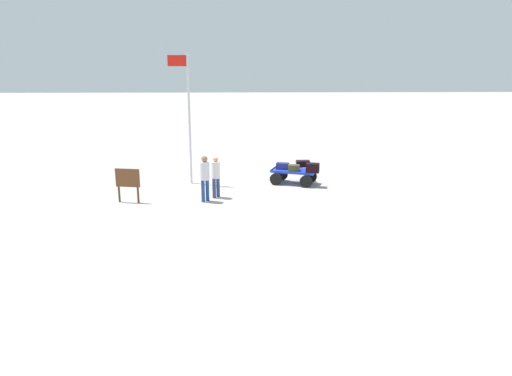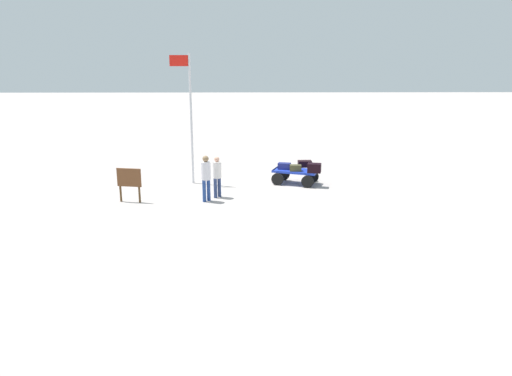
{
  "view_description": "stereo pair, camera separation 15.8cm",
  "coord_description": "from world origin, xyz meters",
  "px_view_note": "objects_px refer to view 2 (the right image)",
  "views": [
    {
      "loc": [
        0.44,
        20.24,
        5.36
      ],
      "look_at": [
        0.08,
        6.0,
        1.56
      ],
      "focal_mm": 34.28,
      "sensor_mm": 36.0,
      "label": 1
    },
    {
      "loc": [
        0.28,
        20.24,
        5.36
      ],
      "look_at": [
        0.08,
        6.0,
        1.56
      ],
      "focal_mm": 34.28,
      "sensor_mm": 36.0,
      "label": 2
    }
  ],
  "objects_px": {
    "worker_lead": "(217,174)",
    "worker_trailing": "(206,175)",
    "luggage_cart": "(295,174)",
    "suitcase_dark": "(284,166)",
    "flagpole": "(189,111)",
    "suitcase_tan": "(296,168)",
    "signboard": "(129,180)",
    "suitcase_navy": "(305,164)",
    "suitcase_olive": "(314,168)"
  },
  "relations": [
    {
      "from": "worker_lead",
      "to": "worker_trailing",
      "type": "distance_m",
      "value": 0.68
    },
    {
      "from": "luggage_cart",
      "to": "suitcase_dark",
      "type": "bearing_deg",
      "value": -11.79
    },
    {
      "from": "suitcase_dark",
      "to": "flagpole",
      "type": "distance_m",
      "value": 4.74
    },
    {
      "from": "suitcase_tan",
      "to": "flagpole",
      "type": "bearing_deg",
      "value": -5.5
    },
    {
      "from": "suitcase_dark",
      "to": "signboard",
      "type": "relative_size",
      "value": 0.45
    },
    {
      "from": "luggage_cart",
      "to": "worker_lead",
      "type": "bearing_deg",
      "value": 32.85
    },
    {
      "from": "suitcase_tan",
      "to": "worker_lead",
      "type": "height_order",
      "value": "worker_lead"
    },
    {
      "from": "suitcase_navy",
      "to": "suitcase_dark",
      "type": "xyz_separation_m",
      "value": [
        0.95,
        0.48,
        -0.0
      ]
    },
    {
      "from": "suitcase_navy",
      "to": "suitcase_dark",
      "type": "height_order",
      "value": "same"
    },
    {
      "from": "worker_lead",
      "to": "suitcase_tan",
      "type": "bearing_deg",
      "value": -150.22
    },
    {
      "from": "suitcase_navy",
      "to": "suitcase_olive",
      "type": "bearing_deg",
      "value": 104.15
    },
    {
      "from": "suitcase_tan",
      "to": "worker_lead",
      "type": "xyz_separation_m",
      "value": [
        3.27,
        1.87,
        0.18
      ]
    },
    {
      "from": "luggage_cart",
      "to": "signboard",
      "type": "xyz_separation_m",
      "value": [
        6.58,
        2.72,
        0.41
      ]
    },
    {
      "from": "suitcase_dark",
      "to": "luggage_cart",
      "type": "bearing_deg",
      "value": 168.21
    },
    {
      "from": "flagpole",
      "to": "signboard",
      "type": "bearing_deg",
      "value": 55.17
    },
    {
      "from": "suitcase_dark",
      "to": "worker_trailing",
      "type": "bearing_deg",
      "value": 40.85
    },
    {
      "from": "worker_lead",
      "to": "signboard",
      "type": "distance_m",
      "value": 3.37
    },
    {
      "from": "suitcase_olive",
      "to": "suitcase_tan",
      "type": "relative_size",
      "value": 1.26
    },
    {
      "from": "worker_trailing",
      "to": "signboard",
      "type": "distance_m",
      "value": 2.93
    },
    {
      "from": "luggage_cart",
      "to": "worker_lead",
      "type": "relative_size",
      "value": 1.29
    },
    {
      "from": "suitcase_olive",
      "to": "worker_lead",
      "type": "relative_size",
      "value": 0.39
    },
    {
      "from": "suitcase_navy",
      "to": "signboard",
      "type": "xyz_separation_m",
      "value": [
        7.07,
        3.3,
        0.08
      ]
    },
    {
      "from": "luggage_cart",
      "to": "suitcase_olive",
      "type": "height_order",
      "value": "suitcase_olive"
    },
    {
      "from": "suitcase_olive",
      "to": "worker_lead",
      "type": "xyz_separation_m",
      "value": [
        4.04,
        1.57,
        0.12
      ]
    },
    {
      "from": "suitcase_olive",
      "to": "suitcase_dark",
      "type": "relative_size",
      "value": 1.06
    },
    {
      "from": "signboard",
      "to": "suitcase_olive",
      "type": "bearing_deg",
      "value": -163.53
    },
    {
      "from": "suitcase_navy",
      "to": "flagpole",
      "type": "distance_m",
      "value": 5.6
    },
    {
      "from": "suitcase_navy",
      "to": "suitcase_tan",
      "type": "xyz_separation_m",
      "value": [
        0.49,
        0.82,
        -0.01
      ]
    },
    {
      "from": "luggage_cart",
      "to": "flagpole",
      "type": "distance_m",
      "value": 5.31
    },
    {
      "from": "luggage_cart",
      "to": "signboard",
      "type": "relative_size",
      "value": 1.61
    },
    {
      "from": "suitcase_navy",
      "to": "suitcase_dark",
      "type": "bearing_deg",
      "value": 26.78
    },
    {
      "from": "suitcase_olive",
      "to": "signboard",
      "type": "relative_size",
      "value": 0.48
    },
    {
      "from": "luggage_cart",
      "to": "worker_trailing",
      "type": "height_order",
      "value": "worker_trailing"
    },
    {
      "from": "suitcase_olive",
      "to": "worker_lead",
      "type": "height_order",
      "value": "worker_lead"
    },
    {
      "from": "suitcase_olive",
      "to": "suitcase_dark",
      "type": "distance_m",
      "value": 1.39
    },
    {
      "from": "worker_trailing",
      "to": "signboard",
      "type": "height_order",
      "value": "worker_trailing"
    },
    {
      "from": "suitcase_tan",
      "to": "worker_trailing",
      "type": "xyz_separation_m",
      "value": [
        3.65,
        2.42,
        0.29
      ]
    },
    {
      "from": "flagpole",
      "to": "luggage_cart",
      "type": "bearing_deg",
      "value": 177.53
    },
    {
      "from": "suitcase_olive",
      "to": "luggage_cart",
      "type": "bearing_deg",
      "value": -35.3
    },
    {
      "from": "worker_lead",
      "to": "worker_trailing",
      "type": "relative_size",
      "value": 0.92
    },
    {
      "from": "suitcase_olive",
      "to": "suitcase_navy",
      "type": "relative_size",
      "value": 1.04
    },
    {
      "from": "suitcase_tan",
      "to": "suitcase_navy",
      "type": "bearing_deg",
      "value": -120.89
    },
    {
      "from": "flagpole",
      "to": "suitcase_tan",
      "type": "bearing_deg",
      "value": 174.5
    },
    {
      "from": "suitcase_navy",
      "to": "worker_trailing",
      "type": "relative_size",
      "value": 0.34
    },
    {
      "from": "luggage_cart",
      "to": "suitcase_olive",
      "type": "xyz_separation_m",
      "value": [
        -0.77,
        0.55,
        0.38
      ]
    },
    {
      "from": "luggage_cart",
      "to": "suitcase_olive",
      "type": "relative_size",
      "value": 3.35
    },
    {
      "from": "suitcase_tan",
      "to": "signboard",
      "type": "relative_size",
      "value": 0.38
    },
    {
      "from": "flagpole",
      "to": "worker_lead",
      "type": "bearing_deg",
      "value": 119.08
    },
    {
      "from": "flagpole",
      "to": "signboard",
      "type": "distance_m",
      "value": 4.24
    },
    {
      "from": "signboard",
      "to": "suitcase_navy",
      "type": "bearing_deg",
      "value": -155.0
    }
  ]
}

